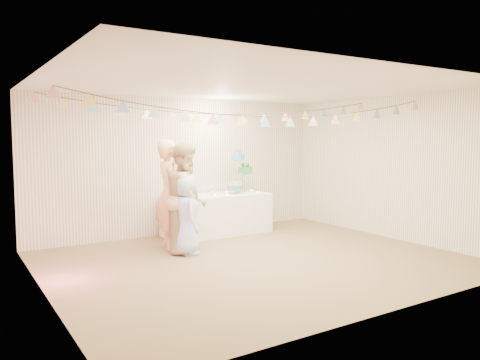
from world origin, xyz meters
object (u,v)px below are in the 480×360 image
table (217,214)px  person_adult_b (186,197)px  person_child (187,215)px  person_adult_a (169,194)px  cake_stand (240,173)px

table → person_adult_b: bearing=-139.8°
table → person_child: 1.63m
person_adult_b → person_adult_a: bearing=62.6°
person_adult_b → person_child: size_ratio=1.40×
person_child → cake_stand: bearing=-43.3°
table → person_child: person_child is taller
table → person_child: size_ratio=1.62×
table → person_adult_b: size_ratio=1.16×
person_adult_a → cake_stand: bearing=-61.5°
table → person_adult_a: (-1.25, -0.62, 0.53)m
table → cake_stand: (0.55, 0.05, 0.76)m
person_adult_a → person_child: person_adult_a is taller
table → person_child: bearing=-136.5°
table → cake_stand: 0.94m
cake_stand → person_adult_a: (-1.80, -0.67, -0.23)m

